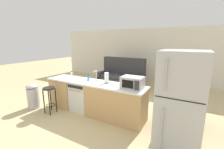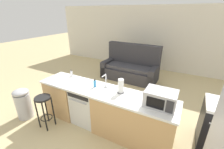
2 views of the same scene
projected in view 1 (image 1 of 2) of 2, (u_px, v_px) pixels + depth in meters
The scene contains 15 objects.
ground_plane at pixel (90, 111), 4.32m from camera, with size 24.00×24.00×0.00m, color tan.
wall_back at pixel (146, 55), 7.47m from camera, with size 10.00×0.06×2.60m.
kitchen_counter at pixel (96, 99), 4.11m from camera, with size 2.94×0.66×0.90m.
dishwasher at pixel (83, 96), 4.35m from camera, with size 0.58×0.61×0.84m.
stove_range at pixel (182, 107), 3.56m from camera, with size 0.76×0.68×0.90m.
refrigerator at pixel (179, 105), 2.53m from camera, with size 0.72×0.73×1.84m.
microwave at pixel (132, 82), 3.48m from camera, with size 0.50×0.37×0.28m.
sink_faucet at pixel (96, 76), 4.12m from camera, with size 0.07×0.18×0.30m.
paper_towel_roll at pixel (107, 78), 3.92m from camera, with size 0.14×0.14×0.28m.
soap_bottle at pixel (88, 78), 4.18m from camera, with size 0.06×0.06×0.18m.
dish_soap_bottle at pixel (72, 74), 4.70m from camera, with size 0.06×0.06×0.18m.
kettle at pixel (193, 88), 3.26m from camera, with size 0.21×0.17×0.19m.
bar_stool at pixel (49, 95), 4.14m from camera, with size 0.32×0.32×0.74m.
trash_bin at pixel (33, 96), 4.49m from camera, with size 0.35×0.35×0.74m.
couch at pixel (122, 78), 6.70m from camera, with size 2.01×0.93×1.27m.
Camera 1 is at (2.51, -3.17, 1.97)m, focal length 24.00 mm.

